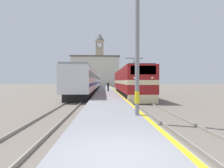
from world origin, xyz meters
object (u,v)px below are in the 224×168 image
at_px(catenary_mast, 139,34).
at_px(clock_tower, 100,58).
at_px(locomotive_train, 129,82).
at_px(passenger_train, 91,81).
at_px(person_on_platform, 108,86).

distance_m(catenary_mast, clock_tower, 70.73).
distance_m(locomotive_train, passenger_train, 15.25).
relative_size(passenger_train, catenary_mast, 5.60).
height_order(catenary_mast, clock_tower, clock_tower).
xyz_separation_m(passenger_train, catenary_mast, (4.62, -30.02, 2.38)).
distance_m(catenary_mast, person_on_platform, 21.00).
relative_size(person_on_platform, clock_tower, 0.07).
relative_size(passenger_train, clock_tower, 1.93).
height_order(catenary_mast, person_on_platform, catenary_mast).
bearing_deg(passenger_train, catenary_mast, -81.25).
height_order(locomotive_train, passenger_train, locomotive_train).
height_order(locomotive_train, person_on_platform, locomotive_train).
xyz_separation_m(locomotive_train, person_on_platform, (-2.85, 4.55, -0.71)).
height_order(passenger_train, person_on_platform, passenger_train).
xyz_separation_m(passenger_train, person_on_platform, (3.54, -9.29, -0.84)).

